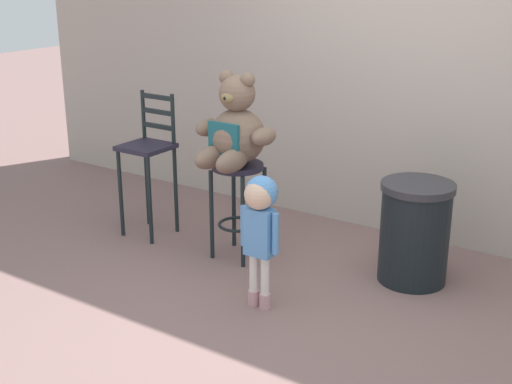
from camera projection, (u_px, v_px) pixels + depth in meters
name	position (u px, v px, depth m)	size (l,w,h in m)	color
ground_plane	(282.00, 316.00, 4.36)	(24.00, 24.00, 0.00)	#7F625E
bar_stool_with_teddy	(238.00, 191.00, 5.08)	(0.37, 0.37, 0.73)	#221F2F
teddy_bear	(235.00, 131.00, 4.91)	(0.63, 0.56, 0.67)	#765E4D
child_walking	(260.00, 214.00, 4.29)	(0.28, 0.22, 0.88)	#C79399
trash_bin	(415.00, 232.00, 4.74)	(0.50, 0.50, 0.71)	black
bar_chair_empty	(149.00, 156.00, 5.48)	(0.36, 0.36, 1.14)	#221F2F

